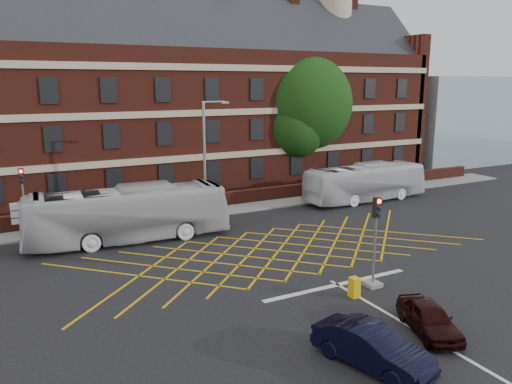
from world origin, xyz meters
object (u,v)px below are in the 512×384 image
car_navy (372,347)px  utility_cabinet (354,287)px  car_maroon (429,318)px  street_lamp (206,185)px  bus_left (128,214)px  traffic_light_far (25,209)px  bus_right (365,183)px  deciduous_tree (303,110)px  direction_signs (20,214)px  traffic_light_near (374,250)px

car_navy → utility_cabinet: (3.01, 4.67, -0.24)m
car_navy → car_maroon: size_ratio=1.20×
street_lamp → utility_cabinet: size_ratio=9.06×
bus_left → traffic_light_far: size_ratio=2.79×
bus_right → car_maroon: (-12.14, -18.21, -0.90)m
car_maroon → deciduous_tree: 29.67m
direction_signs → bus_right: bearing=-5.9°
bus_left → street_lamp: (5.34, 0.73, 1.10)m
car_maroon → traffic_light_far: traffic_light_far is taller
car_maroon → street_lamp: 17.64m
bus_left → direction_signs: bearing=57.7°
deciduous_tree → utility_cabinet: bearing=-117.8°
deciduous_tree → street_lamp: deciduous_tree is taller
car_navy → utility_cabinet: car_navy is taller
car_maroon → direction_signs: bearing=141.4°
traffic_light_far → street_lamp: bearing=-16.0°
car_maroon → traffic_light_near: traffic_light_near is taller
car_navy → traffic_light_near: size_ratio=0.98×
traffic_light_far → direction_signs: (-0.26, 0.35, -0.39)m
bus_left → street_lamp: street_lamp is taller
deciduous_tree → traffic_light_far: 25.48m
traffic_light_near → direction_signs: (-14.01, 16.39, -0.39)m
utility_cabinet → deciduous_tree: bearing=62.2°
traffic_light_near → bus_left: bearing=124.3°
car_navy → utility_cabinet: bearing=41.5°
traffic_light_near → utility_cabinet: 2.09m
bus_left → bus_right: size_ratio=1.11×
bus_right → car_navy: size_ratio=2.56×
bus_right → traffic_light_near: 17.67m
bus_right → car_navy: 24.57m
car_navy → car_maroon: 3.54m
bus_left → deciduous_tree: 21.90m
bus_left → utility_cabinet: bus_left is taller
car_maroon → utility_cabinet: size_ratio=3.86×
car_navy → direction_signs: (-9.47, 21.59, 0.69)m
utility_cabinet → car_maroon: bearing=-83.5°
bus_left → car_maroon: bus_left is taller
deciduous_tree → bus_left: bearing=-152.1°
bus_left → direction_signs: bus_left is taller
car_maroon → bus_right: bearing=75.9°
car_maroon → direction_signs: 24.51m
car_navy → traffic_light_near: bearing=33.1°
car_maroon → deciduous_tree: deciduous_tree is taller
utility_cabinet → traffic_light_far: bearing=126.4°
traffic_light_far → direction_signs: size_ratio=1.94×
bus_left → traffic_light_far: (-5.40, 3.80, 0.10)m
direction_signs → utility_cabinet: size_ratio=2.43×
bus_right → utility_cabinet: bearing=137.6°
bus_left → traffic_light_far: 6.60m
car_navy → traffic_light_far: bearing=97.7°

